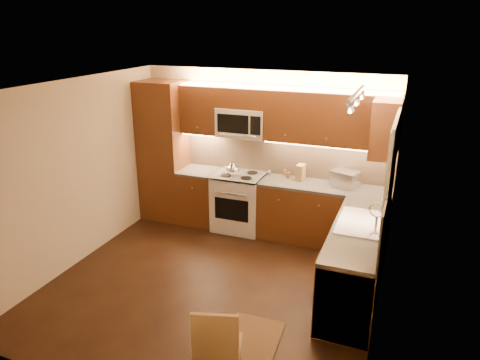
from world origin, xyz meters
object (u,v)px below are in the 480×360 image
at_px(stove, 239,202).
at_px(toaster_oven, 345,178).
at_px(dining_chair, 218,345).
at_px(microwave, 242,122).
at_px(soap_bottle, 384,202).
at_px(kettle, 233,168).
at_px(sink, 361,217).
at_px(knife_block, 300,172).

bearing_deg(stove, toaster_oven, 4.61).
bearing_deg(dining_chair, microwave, 91.01).
bearing_deg(toaster_oven, dining_chair, -78.50).
height_order(stove, dining_chair, stove).
distance_m(soap_bottle, dining_chair, 2.99).
bearing_deg(kettle, sink, -31.95).
bearing_deg(microwave, toaster_oven, -0.18).
xyz_separation_m(toaster_oven, dining_chair, (-0.55, -3.38, -0.56)).
xyz_separation_m(sink, soap_bottle, (0.22, 0.58, 0.01)).
xyz_separation_m(sink, dining_chair, (-0.94, -2.12, -0.52)).
xyz_separation_m(microwave, toaster_oven, (1.61, -0.00, -0.71)).
height_order(sink, knife_block, knife_block).
relative_size(stove, soap_bottle, 5.37).
distance_m(stove, toaster_oven, 1.71).
xyz_separation_m(sink, kettle, (-2.07, 1.04, 0.06)).
relative_size(kettle, toaster_oven, 0.64).
height_order(microwave, knife_block, microwave).
relative_size(toaster_oven, dining_chair, 0.41).
height_order(microwave, kettle, microwave).
height_order(kettle, knife_block, kettle).
height_order(microwave, dining_chair, microwave).
relative_size(microwave, sink, 0.88).
height_order(kettle, dining_chair, kettle).
relative_size(knife_block, soap_bottle, 1.41).
distance_m(stove, dining_chair, 3.42).
relative_size(stove, microwave, 1.21).
xyz_separation_m(stove, microwave, (0.00, 0.14, 1.26)).
bearing_deg(knife_block, soap_bottle, -22.69).
bearing_deg(stove, knife_block, 8.89).
distance_m(toaster_oven, knife_block, 0.67).
bearing_deg(kettle, stove, 44.77).
bearing_deg(soap_bottle, knife_block, 154.40).
bearing_deg(soap_bottle, dining_chair, -110.55).
xyz_separation_m(sink, toaster_oven, (-0.39, 1.26, 0.04)).
bearing_deg(kettle, microwave, 66.45).
height_order(stove, soap_bottle, soap_bottle).
relative_size(sink, toaster_oven, 2.29).
xyz_separation_m(stove, knife_block, (0.94, 0.15, 0.56)).
bearing_deg(stove, sink, -29.36).
xyz_separation_m(microwave, kettle, (-0.07, -0.22, -0.68)).
height_order(sink, toaster_oven, toaster_oven).
xyz_separation_m(kettle, dining_chair, (1.14, -3.16, -0.58)).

